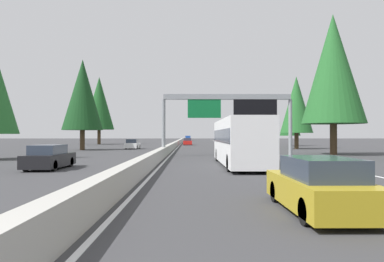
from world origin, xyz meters
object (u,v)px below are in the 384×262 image
Objects in this scene: conifer_left_mid at (99,103)px; pickup_mid_right at (188,138)px; bus_distant_a at (239,140)px; sedan_near_center at (188,142)px; sedan_far_right at (319,187)px; oncoming_near at (49,158)px; conifer_right_far at (290,118)px; conifer_right_near at (333,69)px; conifer_right_mid at (296,105)px; sign_gantry_overhead at (229,107)px; oncoming_far at (133,144)px; conifer_left_near at (83,95)px.

pickup_mid_right is at bearing -22.01° from conifer_left_mid.
bus_distant_a is at bearing -177.92° from pickup_mid_right.
bus_distant_a is 49.79m from sedan_near_center.
oncoming_near is (12.08, 11.99, 0.00)m from sedan_far_right.
sedan_near_center is 21.22m from conifer_right_far.
sedan_far_right is 30.91m from conifer_right_near.
sign_gantry_overhead is at bearing 146.52° from conifer_right_mid.
oncoming_far is 30.52m from conifer_left_mid.
conifer_right_near is 55.49m from conifer_left_mid.
conifer_left_near is (11.98, 30.02, -1.38)m from conifer_right_near.
conifer_left_mid reaches higher than sedan_near_center.
oncoming_near is 59.68m from conifer_left_mid.
conifer_right_mid is at bearing 141.50° from oncoming_near.
conifer_left_near is (39.33, 18.29, 6.98)m from sedan_far_right.
conifer_right_near is at bearing -42.24° from bus_distant_a.
sign_gantry_overhead reaches higher than bus_distant_a.
bus_distant_a is 60.94m from conifer_left_mid.
conifer_left_near is at bearing -166.99° from oncoming_near.
bus_distant_a is 0.91× the size of conifer_left_near.
pickup_mid_right is 0.51× the size of conifer_right_mid.
conifer_right_near is at bearing -111.76° from conifer_left_near.
bus_distant_a is (-10.19, 0.48, -3.08)m from sign_gantry_overhead.
pickup_mid_right is 1.27× the size of oncoming_far.
conifer_left_mid reaches higher than pickup_mid_right.
oncoming_far is at bearing 22.33° from bus_distant_a.
oncoming_far is (18.67, 12.34, -4.11)m from sign_gantry_overhead.
conifer_right_near is (27.35, -11.73, 8.37)m from sedan_far_right.
conifer_left_mid reaches higher than conifer_right_far.
conifer_right_mid is at bearing -83.04° from conifer_left_near.
sedan_far_right is at bearing 163.60° from conifer_right_mid.
bus_distant_a is 0.75× the size of conifer_left_mid.
sedan_near_center is at bearing 6.03° from sign_gantry_overhead.
sedan_near_center is 27.23m from conifer_right_mid.
oncoming_near is at bearing 148.69° from conifer_right_far.
bus_distant_a is 31.87m from conifer_right_mid.
sedan_far_right is at bearing 156.79° from conifer_right_near.
oncoming_far is at bearing 56.20° from conifer_right_near.
conifer_right_mid reaches higher than conifer_right_far.
sedan_near_center is 0.40× the size of conifer_right_mid.
conifer_right_near is (15.27, -23.72, 8.37)m from oncoming_near.
conifer_left_mid is at bearing 28.09° from sign_gantry_overhead.
conifer_left_mid is at bearing 73.45° from sedan_near_center.
conifer_right_mid is (-20.86, -16.46, 5.96)m from sedan_near_center.
conifer_left_near is (-79.97, 14.40, 6.75)m from pickup_mid_right.
sedan_near_center is 29.44m from conifer_left_near.
conifer_right_near reaches higher than conifer_left_near.
conifer_right_near is (-36.63, -15.50, 8.37)m from sedan_near_center.
oncoming_near is 0.35× the size of conifer_left_near.
conifer_right_far is (43.98, -16.21, 3.70)m from bus_distant_a.
sedan_far_right is 45.34m from conifer_right_mid.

